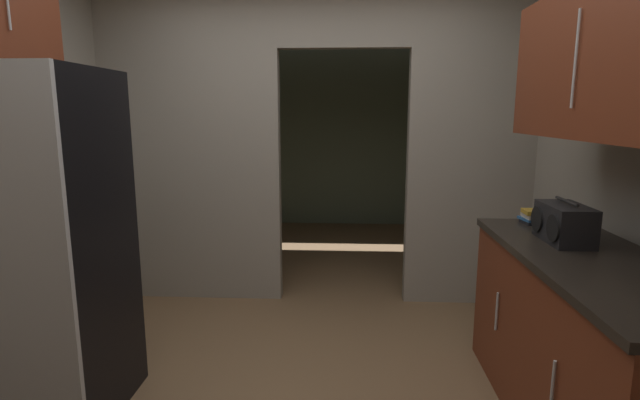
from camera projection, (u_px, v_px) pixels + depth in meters
name	position (u px, v px, depth m)	size (l,w,h in m)	color
kitchen_partition	(306.00, 137.00, 3.92)	(3.50, 0.12, 2.59)	#9E998C
adjoining_room_shell	(325.00, 135.00, 5.86)	(3.50, 2.90, 2.59)	slate
refrigerator	(29.00, 249.00, 2.44)	(0.83, 0.72, 1.78)	black
lower_cabinet_run	(588.00, 349.00, 2.32)	(0.65, 1.69, 0.90)	maroon
upper_cabinet_counterside	(619.00, 59.00, 2.08)	(0.36, 1.52, 0.70)	maroon
boombox	(564.00, 223.00, 2.51)	(0.20, 0.35, 0.23)	black
book_stack	(533.00, 217.00, 2.93)	(0.15, 0.16, 0.09)	black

